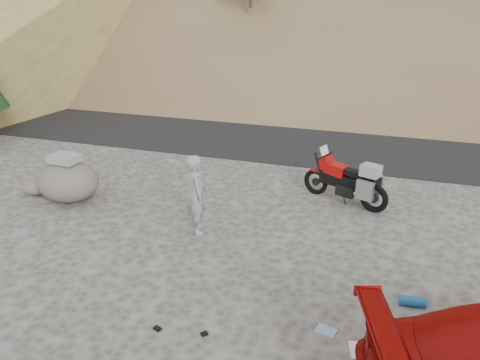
# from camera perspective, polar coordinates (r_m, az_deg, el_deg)

# --- Properties ---
(ground) EXTENTS (140.00, 140.00, 0.00)m
(ground) POSITION_cam_1_polar(r_m,az_deg,el_deg) (9.55, 0.62, -9.70)
(ground) COLOR #484643
(ground) RESTS_ON ground
(road) EXTENTS (120.00, 7.00, 0.05)m
(road) POSITION_cam_1_polar(r_m,az_deg,el_deg) (17.65, 9.16, 5.45)
(road) COLOR black
(road) RESTS_ON ground
(motorcycle) EXTENTS (2.22, 1.18, 1.39)m
(motorcycle) POSITION_cam_1_polar(r_m,az_deg,el_deg) (11.94, 13.11, -0.21)
(motorcycle) COLOR black
(motorcycle) RESTS_ON ground
(man) EXTENTS (0.69, 0.78, 1.81)m
(man) POSITION_cam_1_polar(r_m,az_deg,el_deg) (10.64, -5.09, -6.17)
(man) COLOR gray
(man) RESTS_ON ground
(boulder) EXTENTS (1.93, 1.77, 1.22)m
(boulder) POSITION_cam_1_polar(r_m,az_deg,el_deg) (12.64, -20.24, -0.07)
(boulder) COLOR #57514A
(boulder) RESTS_ON ground
(small_rock) EXTENTS (0.83, 0.78, 0.41)m
(small_rock) POSITION_cam_1_polar(r_m,az_deg,el_deg) (13.46, -23.73, -0.76)
(small_rock) COLOR #57514A
(small_rock) RESTS_ON ground
(gear_white_cloth) EXTENTS (0.48, 0.45, 0.01)m
(gear_white_cloth) POSITION_cam_1_polar(r_m,az_deg,el_deg) (7.74, 14.84, -19.44)
(gear_white_cloth) COLOR white
(gear_white_cloth) RESTS_ON ground
(gear_blue_mat) EXTENTS (0.46, 0.22, 0.18)m
(gear_blue_mat) POSITION_cam_1_polar(r_m,az_deg,el_deg) (8.80, 20.26, -13.70)
(gear_blue_mat) COLOR #1A5A9F
(gear_blue_mat) RESTS_ON ground
(gear_glove_a) EXTENTS (0.14, 0.12, 0.03)m
(gear_glove_a) POSITION_cam_1_polar(r_m,az_deg,el_deg) (7.97, -10.04, -17.41)
(gear_glove_a) COLOR black
(gear_glove_a) RESTS_ON ground
(gear_glove_b) EXTENTS (0.13, 0.13, 0.04)m
(gear_glove_b) POSITION_cam_1_polar(r_m,az_deg,el_deg) (7.79, -4.38, -18.18)
(gear_glove_b) COLOR black
(gear_glove_b) RESTS_ON ground
(gear_blue_cloth) EXTENTS (0.37, 0.31, 0.01)m
(gear_blue_cloth) POSITION_cam_1_polar(r_m,az_deg,el_deg) (7.96, 10.43, -17.60)
(gear_blue_cloth) COLOR #7F9BC4
(gear_blue_cloth) RESTS_ON ground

